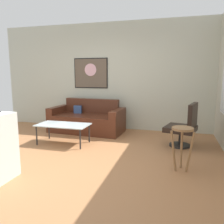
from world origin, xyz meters
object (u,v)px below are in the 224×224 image
Objects in this scene: bar_stool at (182,137)px; wall_painting at (91,73)px; armchair at (185,126)px; couch at (87,121)px; coffee_table at (63,126)px.

bar_stool is 3.53m from wall_painting.
armchair is 1.34× the size of bar_stool.
wall_painting is at bearing 99.82° from couch.
coffee_table is 1.14× the size of wall_painting.
armchair is 2.93m from wall_painting.
armchair is 0.94× the size of wall_painting.
coffee_table is 1.62× the size of bar_stool.
wall_painting reaches higher than coffee_table.
couch is 1.73× the size of coffee_table.
armchair is at bearing -25.94° from wall_painting.
couch is 1.97× the size of wall_painting.
coffee_table is at bearing -169.34° from armchair.
couch is at bearing 85.22° from coffee_table.
wall_painting is (-0.00, 1.66, 1.10)m from coffee_table.
coffee_table is 1.21× the size of armchair.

